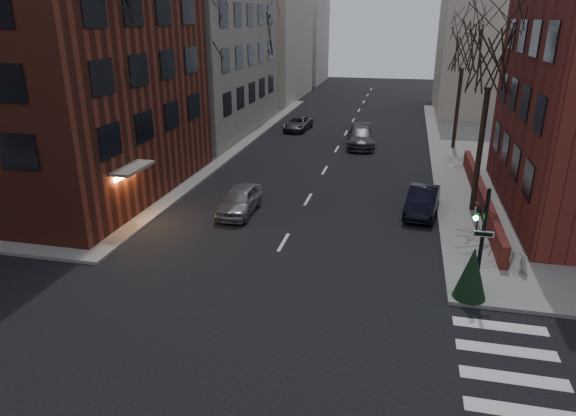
{
  "coord_description": "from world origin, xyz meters",
  "views": [
    {
      "loc": [
        4.96,
        -8.82,
        9.7
      ],
      "look_at": [
        0.4,
        11.2,
        2.0
      ],
      "focal_mm": 32.0,
      "sensor_mm": 36.0,
      "label": 1
    }
  ],
  "objects_px": {
    "tree_left_b": "(205,28)",
    "tree_right_a": "(493,54)",
    "tree_right_b": "(464,47)",
    "parked_sedan": "(422,201)",
    "car_lane_far": "(298,124)",
    "traffic_signal": "(479,248)",
    "evergreen_shrub": "(472,273)",
    "streetlamp_near": "(195,107)",
    "tree_left_a": "(111,44)",
    "car_lane_silver": "(240,200)",
    "car_lane_gray": "(361,137)",
    "streetlamp_far": "(273,75)",
    "tree_left_c": "(261,35)",
    "sandwich_board": "(519,263)"
  },
  "relations": [
    {
      "from": "car_lane_gray",
      "to": "tree_left_a",
      "type": "bearing_deg",
      "value": -127.34
    },
    {
      "from": "traffic_signal",
      "to": "streetlamp_far",
      "type": "relative_size",
      "value": 0.64
    },
    {
      "from": "traffic_signal",
      "to": "tree_right_b",
      "type": "distance_m",
      "value": 23.71
    },
    {
      "from": "car_lane_gray",
      "to": "evergreen_shrub",
      "type": "xyz_separation_m",
      "value": [
        6.03,
        -22.81,
        0.37
      ]
    },
    {
      "from": "tree_left_a",
      "to": "tree_right_b",
      "type": "distance_m",
      "value": 25.19
    },
    {
      "from": "tree_left_b",
      "to": "tree_right_b",
      "type": "xyz_separation_m",
      "value": [
        17.6,
        6.0,
        -1.33
      ]
    },
    {
      "from": "car_lane_silver",
      "to": "tree_right_a",
      "type": "bearing_deg",
      "value": 13.03
    },
    {
      "from": "tree_right_b",
      "to": "car_lane_silver",
      "type": "xyz_separation_m",
      "value": [
        -11.89,
        -16.84,
        -6.89
      ]
    },
    {
      "from": "tree_right_a",
      "to": "streetlamp_far",
      "type": "height_order",
      "value": "tree_right_a"
    },
    {
      "from": "car_lane_silver",
      "to": "car_lane_far",
      "type": "xyz_separation_m",
      "value": [
        -1.32,
        21.11,
        -0.11
      ]
    },
    {
      "from": "tree_left_b",
      "to": "parked_sedan",
      "type": "bearing_deg",
      "value": -30.52
    },
    {
      "from": "tree_left_a",
      "to": "tree_right_a",
      "type": "height_order",
      "value": "tree_left_a"
    },
    {
      "from": "car_lane_far",
      "to": "tree_right_a",
      "type": "bearing_deg",
      "value": -50.39
    },
    {
      "from": "streetlamp_near",
      "to": "tree_right_a",
      "type": "bearing_deg",
      "value": -13.24
    },
    {
      "from": "car_lane_far",
      "to": "evergreen_shrub",
      "type": "xyz_separation_m",
      "value": [
        12.14,
        -27.77,
        0.54
      ]
    },
    {
      "from": "tree_left_b",
      "to": "tree_right_a",
      "type": "xyz_separation_m",
      "value": [
        17.6,
        -8.0,
        -0.88
      ]
    },
    {
      "from": "tree_left_a",
      "to": "car_lane_silver",
      "type": "relative_size",
      "value": 2.51
    },
    {
      "from": "tree_right_a",
      "to": "tree_left_a",
      "type": "bearing_deg",
      "value": -167.2
    },
    {
      "from": "traffic_signal",
      "to": "car_lane_silver",
      "type": "height_order",
      "value": "traffic_signal"
    },
    {
      "from": "tree_left_c",
      "to": "car_lane_far",
      "type": "xyz_separation_m",
      "value": [
        4.39,
        -3.73,
        -7.44
      ]
    },
    {
      "from": "tree_right_a",
      "to": "tree_right_b",
      "type": "relative_size",
      "value": 1.06
    },
    {
      "from": "tree_right_a",
      "to": "car_lane_silver",
      "type": "xyz_separation_m",
      "value": [
        -11.89,
        -2.84,
        -7.33
      ]
    },
    {
      "from": "tree_right_b",
      "to": "tree_left_a",
      "type": "bearing_deg",
      "value": -134.36
    },
    {
      "from": "parked_sedan",
      "to": "car_lane_gray",
      "type": "relative_size",
      "value": 0.8
    },
    {
      "from": "traffic_signal",
      "to": "car_lane_silver",
      "type": "bearing_deg",
      "value": 150.8
    },
    {
      "from": "parked_sedan",
      "to": "tree_left_b",
      "type": "bearing_deg",
      "value": 156.84
    },
    {
      "from": "traffic_signal",
      "to": "tree_left_b",
      "type": "bearing_deg",
      "value": 134.54
    },
    {
      "from": "parked_sedan",
      "to": "car_lane_far",
      "type": "xyz_separation_m",
      "value": [
        -10.61,
        19.11,
        -0.1
      ]
    },
    {
      "from": "tree_left_c",
      "to": "car_lane_far",
      "type": "bearing_deg",
      "value": -40.38
    },
    {
      "from": "streetlamp_near",
      "to": "evergreen_shrub",
      "type": "distance_m",
      "value": 21.11
    },
    {
      "from": "tree_left_b",
      "to": "evergreen_shrub",
      "type": "xyz_separation_m",
      "value": [
        16.53,
        -17.5,
        -7.78
      ]
    },
    {
      "from": "streetlamp_far",
      "to": "parked_sedan",
      "type": "bearing_deg",
      "value": -59.9
    },
    {
      "from": "tree_left_c",
      "to": "car_lane_gray",
      "type": "bearing_deg",
      "value": -39.59
    },
    {
      "from": "tree_right_b",
      "to": "evergreen_shrub",
      "type": "relative_size",
      "value": 4.69
    },
    {
      "from": "traffic_signal",
      "to": "parked_sedan",
      "type": "height_order",
      "value": "traffic_signal"
    },
    {
      "from": "sandwich_board",
      "to": "traffic_signal",
      "type": "bearing_deg",
      "value": -154.62
    },
    {
      "from": "tree_left_a",
      "to": "car_lane_silver",
      "type": "bearing_deg",
      "value": 11.48
    },
    {
      "from": "tree_right_a",
      "to": "streetlamp_near",
      "type": "relative_size",
      "value": 1.55
    },
    {
      "from": "tree_right_b",
      "to": "evergreen_shrub",
      "type": "distance_m",
      "value": 24.39
    },
    {
      "from": "streetlamp_far",
      "to": "tree_right_a",
      "type": "bearing_deg",
      "value": -54.69
    },
    {
      "from": "tree_left_b",
      "to": "evergreen_shrub",
      "type": "distance_m",
      "value": 25.3
    },
    {
      "from": "tree_left_b",
      "to": "car_lane_gray",
      "type": "distance_m",
      "value": 14.32
    },
    {
      "from": "car_lane_far",
      "to": "tree_left_a",
      "type": "bearing_deg",
      "value": -97.41
    },
    {
      "from": "tree_left_b",
      "to": "tree_right_a",
      "type": "distance_m",
      "value": 19.35
    },
    {
      "from": "parked_sedan",
      "to": "evergreen_shrub",
      "type": "xyz_separation_m",
      "value": [
        1.53,
        -8.66,
        0.44
      ]
    },
    {
      "from": "tree_left_b",
      "to": "streetlamp_near",
      "type": "distance_m",
      "value": 6.18
    },
    {
      "from": "tree_left_a",
      "to": "tree_right_b",
      "type": "xyz_separation_m",
      "value": [
        17.6,
        18.0,
        -0.88
      ]
    },
    {
      "from": "tree_left_a",
      "to": "car_lane_far",
      "type": "height_order",
      "value": "tree_left_a"
    },
    {
      "from": "tree_right_a",
      "to": "traffic_signal",
      "type": "bearing_deg",
      "value": -95.47
    },
    {
      "from": "car_lane_far",
      "to": "parked_sedan",
      "type": "bearing_deg",
      "value": -57.22
    }
  ]
}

